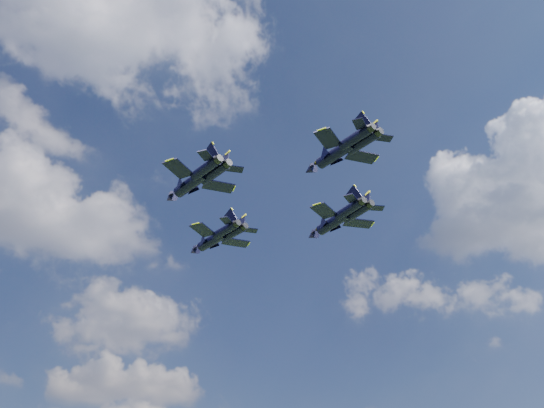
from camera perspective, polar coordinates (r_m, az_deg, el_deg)
The scene contains 4 objects.
jet_lead at distance 113.26m, azimuth -5.78°, elevation -3.48°, with size 12.30×16.90×3.99m.
jet_left at distance 91.45m, azimuth -7.81°, elevation 1.86°, with size 11.70×16.06×3.79m.
jet_right at distance 108.42m, azimuth 5.62°, elevation -1.79°, with size 13.24×17.60×4.15m.
jet_slot at distance 91.33m, azimuth 5.78°, elevation 4.61°, with size 11.70×15.96×3.76m.
Camera 1 is at (-36.94, -78.23, 6.36)m, focal length 40.00 mm.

